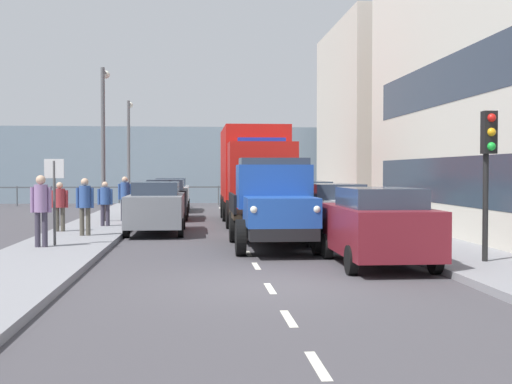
# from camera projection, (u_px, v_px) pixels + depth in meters

# --- Properties ---
(ground_plane) EXTENTS (80.00, 80.00, 0.00)m
(ground_plane) POSITION_uv_depth(u_px,v_px,m) (236.00, 234.00, 22.48)
(ground_plane) COLOR #423F44
(sidewalk_left) EXTENTS (2.51, 39.11, 0.15)m
(sidewalk_left) POSITION_uv_depth(u_px,v_px,m) (379.00, 231.00, 22.90)
(sidewalk_left) COLOR gray
(sidewalk_left) RESTS_ON ground_plane
(sidewalk_right) EXTENTS (2.51, 39.11, 0.15)m
(sidewalk_right) POSITION_uv_depth(u_px,v_px,m) (87.00, 233.00, 22.06)
(sidewalk_right) COLOR gray
(sidewalk_right) RESTS_ON ground_plane
(road_centreline_markings) EXTENTS (0.12, 34.68, 0.01)m
(road_centreline_markings) POSITION_uv_depth(u_px,v_px,m) (238.00, 237.00, 21.27)
(road_centreline_markings) COLOR silver
(road_centreline_markings) RESTS_ON ground_plane
(building_far_block) EXTENTS (6.99, 10.61, 9.96)m
(building_far_block) POSITION_uv_depth(u_px,v_px,m) (397.00, 118.00, 37.02)
(building_far_block) COLOR beige
(building_far_block) RESTS_ON ground_plane
(sea_horizon) EXTENTS (80.00, 0.80, 5.00)m
(sea_horizon) POSITION_uv_depth(u_px,v_px,m) (217.00, 165.00, 44.86)
(sea_horizon) COLOR gray
(sea_horizon) RESTS_ON ground_plane
(seawall_railing) EXTENTS (28.08, 0.08, 1.20)m
(seawall_railing) POSITION_uv_depth(u_px,v_px,m) (218.00, 190.00, 41.33)
(seawall_railing) COLOR #4C5156
(seawall_railing) RESTS_ON ground_plane
(truck_vintage_blue) EXTENTS (2.17, 5.64, 2.43)m
(truck_vintage_blue) POSITION_uv_depth(u_px,v_px,m) (274.00, 205.00, 17.98)
(truck_vintage_blue) COLOR black
(truck_vintage_blue) RESTS_ON ground_plane
(lorry_cargo_red) EXTENTS (2.58, 8.20, 3.87)m
(lorry_cargo_red) POSITION_uv_depth(u_px,v_px,m) (255.00, 171.00, 27.39)
(lorry_cargo_red) COLOR red
(lorry_cargo_red) RESTS_ON ground_plane
(car_maroon_kerbside_near) EXTENTS (1.91, 4.05, 1.72)m
(car_maroon_kerbside_near) POSITION_uv_depth(u_px,v_px,m) (378.00, 225.00, 14.82)
(car_maroon_kerbside_near) COLOR maroon
(car_maroon_kerbside_near) RESTS_ON ground_plane
(car_silver_kerbside_1) EXTENTS (1.80, 4.09, 1.72)m
(car_silver_kerbside_1) POSITION_uv_depth(u_px,v_px,m) (333.00, 212.00, 19.73)
(car_silver_kerbside_1) COLOR #B7BABF
(car_silver_kerbside_1) RESTS_ON ground_plane
(car_teal_kerbside_2) EXTENTS (1.86, 4.47, 1.72)m
(car_teal_kerbside_2) POSITION_uv_depth(u_px,v_px,m) (306.00, 204.00, 24.62)
(car_teal_kerbside_2) COLOR #1E6670
(car_teal_kerbside_2) RESTS_ON ground_plane
(car_red_kerbside_3) EXTENTS (1.88, 4.59, 1.72)m
(car_red_kerbside_3) POSITION_uv_depth(u_px,v_px,m) (286.00, 198.00, 30.24)
(car_red_kerbside_3) COLOR #B21E1E
(car_red_kerbside_3) RESTS_ON ground_plane
(car_grey_oppositeside_0) EXTENTS (1.87, 4.58, 1.72)m
(car_grey_oppositeside_0) POSITION_uv_depth(u_px,v_px,m) (156.00, 207.00, 22.63)
(car_grey_oppositeside_0) COLOR slate
(car_grey_oppositeside_0) RESTS_ON ground_plane
(car_black_oppositeside_1) EXTENTS (1.94, 4.06, 1.72)m
(car_black_oppositeside_1) POSITION_uv_depth(u_px,v_px,m) (166.00, 199.00, 29.30)
(car_black_oppositeside_1) COLOR black
(car_black_oppositeside_1) RESTS_ON ground_plane
(car_white_oppositeside_2) EXTENTS (1.89, 4.45, 1.72)m
(car_white_oppositeside_2) POSITION_uv_depth(u_px,v_px,m) (171.00, 194.00, 35.30)
(car_white_oppositeside_2) COLOR white
(car_white_oppositeside_2) RESTS_ON ground_plane
(pedestrian_couple_a) EXTENTS (0.53, 0.34, 1.83)m
(pedestrian_couple_a) POSITION_uv_depth(u_px,v_px,m) (41.00, 204.00, 17.21)
(pedestrian_couple_a) COLOR #383342
(pedestrian_couple_a) RESTS_ON sidewalk_right
(pedestrian_by_lamp) EXTENTS (0.53, 0.34, 1.72)m
(pedestrian_by_lamp) POSITION_uv_depth(u_px,v_px,m) (85.00, 202.00, 20.29)
(pedestrian_by_lamp) COLOR #4C473D
(pedestrian_by_lamp) RESTS_ON sidewalk_right
(pedestrian_near_railing) EXTENTS (0.53, 0.34, 1.58)m
(pedestrian_near_railing) POSITION_uv_depth(u_px,v_px,m) (60.00, 203.00, 21.71)
(pedestrian_near_railing) COLOR #4C473D
(pedestrian_near_railing) RESTS_ON sidewalk_right
(pedestrian_strolling) EXTENTS (0.53, 0.34, 1.57)m
(pedestrian_strolling) POSITION_uv_depth(u_px,v_px,m) (105.00, 200.00, 23.87)
(pedestrian_strolling) COLOR #383342
(pedestrian_strolling) RESTS_ON sidewalk_right
(pedestrian_couple_b) EXTENTS (0.53, 0.34, 1.73)m
(pedestrian_couple_b) POSITION_uv_depth(u_px,v_px,m) (125.00, 195.00, 26.35)
(pedestrian_couple_b) COLOR black
(pedestrian_couple_b) RESTS_ON sidewalk_right
(traffic_light_near) EXTENTS (0.28, 0.41, 3.20)m
(traffic_light_near) POSITION_uv_depth(u_px,v_px,m) (488.00, 153.00, 14.34)
(traffic_light_near) COLOR black
(traffic_light_near) RESTS_ON sidewalk_left
(lamp_post_promenade) EXTENTS (0.32, 1.14, 5.94)m
(lamp_post_promenade) POSITION_uv_depth(u_px,v_px,m) (104.00, 129.00, 26.32)
(lamp_post_promenade) COLOR #59595B
(lamp_post_promenade) RESTS_ON sidewalk_right
(lamp_post_far) EXTENTS (0.32, 1.14, 5.73)m
(lamp_post_far) POSITION_uv_depth(u_px,v_px,m) (129.00, 143.00, 36.46)
(lamp_post_far) COLOR #59595B
(lamp_post_far) RESTS_ON sidewalk_right
(street_sign) EXTENTS (0.50, 0.07, 2.25)m
(street_sign) POSITION_uv_depth(u_px,v_px,m) (54.00, 187.00, 17.58)
(street_sign) COLOR #4C4C4C
(street_sign) RESTS_ON sidewalk_right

